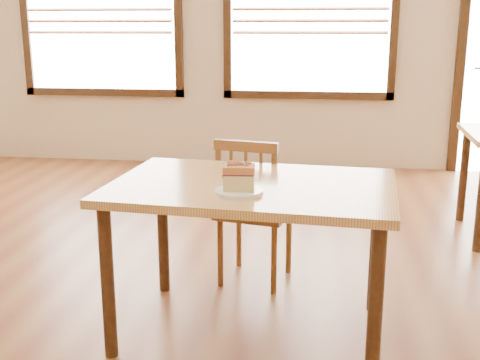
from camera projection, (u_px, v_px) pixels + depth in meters
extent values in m
plane|color=beige|center=(280.00, 22.00, 6.14)|extent=(7.00, 0.00, 7.00)
cube|color=white|center=(100.00, 2.00, 6.32)|extent=(1.60, 0.02, 1.80)
cube|color=#341F0E|center=(105.00, 92.00, 6.54)|extent=(1.76, 0.06, 0.08)
cube|color=#341F0E|center=(24.00, 3.00, 6.42)|extent=(0.08, 0.06, 1.96)
cube|color=#341F0E|center=(178.00, 2.00, 6.20)|extent=(0.08, 0.06, 1.96)
cube|color=brown|center=(99.00, 10.00, 6.30)|extent=(1.56, 0.05, 0.03)
cube|color=brown|center=(100.00, 21.00, 6.33)|extent=(1.56, 0.05, 0.03)
cube|color=brown|center=(100.00, 32.00, 6.36)|extent=(1.56, 0.05, 0.03)
cube|color=white|center=(310.00, 1.00, 6.04)|extent=(1.60, 0.02, 1.80)
cube|color=#341F0E|center=(308.00, 95.00, 6.26)|extent=(1.76, 0.06, 0.08)
cube|color=#341F0E|center=(227.00, 2.00, 6.13)|extent=(0.08, 0.06, 1.96)
cube|color=#341F0E|center=(396.00, 1.00, 5.92)|extent=(0.08, 0.06, 1.96)
cube|color=brown|center=(310.00, 9.00, 6.01)|extent=(1.56, 0.05, 0.03)
cube|color=brown|center=(310.00, 21.00, 6.04)|extent=(1.56, 0.05, 0.03)
cube|color=brown|center=(309.00, 32.00, 6.07)|extent=(1.56, 0.05, 0.03)
cube|color=#341F0E|center=(460.00, 63.00, 5.98)|extent=(0.09, 0.06, 2.20)
cube|color=tan|center=(252.00, 187.00, 2.77)|extent=(1.36, 0.97, 0.04)
cylinder|color=#341F0E|center=(108.00, 283.00, 2.65)|extent=(0.06, 0.06, 0.71)
cylinder|color=#341F0E|center=(375.00, 308.00, 2.40)|extent=(0.06, 0.06, 0.71)
cylinder|color=#341F0E|center=(163.00, 230.00, 3.33)|extent=(0.06, 0.06, 0.71)
cylinder|color=#341F0E|center=(376.00, 246.00, 3.09)|extent=(0.06, 0.06, 0.71)
cube|color=brown|center=(256.00, 211.00, 3.46)|extent=(0.46, 0.46, 0.04)
cylinder|color=brown|center=(289.00, 242.00, 3.61)|extent=(0.03, 0.03, 0.40)
cylinder|color=brown|center=(239.00, 236.00, 3.71)|extent=(0.03, 0.03, 0.40)
cylinder|color=brown|center=(274.00, 261.00, 3.32)|extent=(0.03, 0.03, 0.40)
cylinder|color=brown|center=(220.00, 254.00, 3.42)|extent=(0.03, 0.03, 0.40)
cylinder|color=brown|center=(274.00, 184.00, 3.19)|extent=(0.03, 0.03, 0.43)
cylinder|color=brown|center=(218.00, 180.00, 3.30)|extent=(0.03, 0.03, 0.43)
cube|color=brown|center=(246.00, 146.00, 3.20)|extent=(0.36, 0.11, 0.06)
cylinder|color=brown|center=(261.00, 185.00, 3.22)|extent=(0.02, 0.02, 0.37)
cylinder|color=brown|center=(246.00, 184.00, 3.25)|extent=(0.02, 0.02, 0.37)
cylinder|color=brown|center=(231.00, 182.00, 3.27)|extent=(0.02, 0.02, 0.37)
cylinder|color=#341F0E|center=(464.00, 175.00, 4.56)|extent=(0.06, 0.06, 0.71)
cylinder|color=white|center=(239.00, 191.00, 2.59)|extent=(0.21, 0.21, 0.02)
cylinder|color=white|center=(239.00, 193.00, 2.60)|extent=(0.14, 0.14, 0.01)
cube|color=#E9DB84|center=(239.00, 182.00, 2.58)|extent=(0.14, 0.11, 0.07)
cube|color=#45132E|center=(239.00, 173.00, 2.57)|extent=(0.13, 0.11, 0.01)
cube|color=#C46D3D|center=(239.00, 169.00, 2.57)|extent=(0.14, 0.11, 0.03)
sphere|color=#C46D3D|center=(234.00, 166.00, 2.54)|extent=(0.03, 0.03, 0.03)
sphere|color=#C46D3D|center=(234.00, 164.00, 2.57)|extent=(0.02, 0.02, 0.02)
sphere|color=#C46D3D|center=(235.00, 163.00, 2.59)|extent=(0.03, 0.03, 0.03)
sphere|color=#C46D3D|center=(237.00, 163.00, 2.60)|extent=(0.02, 0.02, 0.02)
sphere|color=#C46D3D|center=(247.00, 164.00, 2.57)|extent=(0.02, 0.02, 0.02)
sphere|color=#C46D3D|center=(242.00, 163.00, 2.60)|extent=(0.01, 0.01, 0.01)
sphere|color=#C46D3D|center=(244.00, 163.00, 2.59)|extent=(0.02, 0.02, 0.02)
sphere|color=#C46D3D|center=(248.00, 164.00, 2.59)|extent=(0.02, 0.02, 0.02)
sphere|color=#C46D3D|center=(240.00, 166.00, 2.54)|extent=(0.02, 0.02, 0.02)
sphere|color=#C46D3D|center=(233.00, 165.00, 2.56)|extent=(0.02, 0.02, 0.02)
sphere|color=#C46D3D|center=(238.00, 163.00, 2.58)|extent=(0.02, 0.02, 0.02)
sphere|color=#C46D3D|center=(230.00, 164.00, 2.57)|extent=(0.02, 0.02, 0.02)
sphere|color=#C46D3D|center=(247.00, 163.00, 2.60)|extent=(0.02, 0.02, 0.02)
sphere|color=#C46D3D|center=(237.00, 164.00, 2.58)|extent=(0.02, 0.02, 0.02)
sphere|color=#C46D3D|center=(250.00, 167.00, 2.53)|extent=(0.02, 0.02, 0.02)
sphere|color=#C46D3D|center=(233.00, 166.00, 2.53)|extent=(0.02, 0.02, 0.02)
sphere|color=#C46D3D|center=(224.00, 165.00, 2.58)|extent=(0.01, 0.01, 0.01)
sphere|color=#C46D3D|center=(224.00, 174.00, 2.58)|extent=(0.02, 0.02, 0.02)
sphere|color=#C46D3D|center=(223.00, 171.00, 2.56)|extent=(0.01, 0.01, 0.01)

